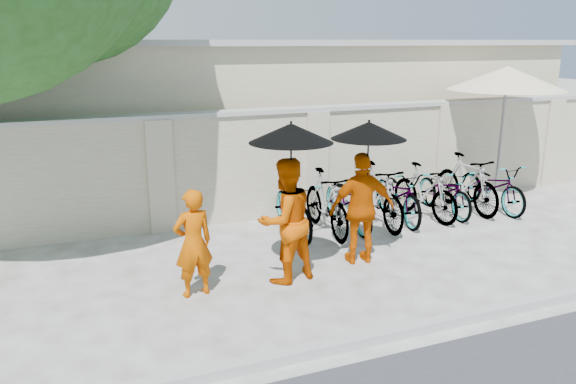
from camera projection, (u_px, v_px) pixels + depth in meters
name	position (u px, v px, depth m)	size (l,w,h in m)	color
ground	(277.00, 290.00, 7.67)	(80.00, 80.00, 0.00)	silver
kerb	(332.00, 347.00, 6.14)	(40.00, 0.16, 0.12)	#A4A4A4
compound_wall	(266.00, 166.00, 10.64)	(20.00, 0.30, 2.00)	beige
building_behind	(252.00, 110.00, 14.25)	(14.00, 6.00, 3.20)	beige
monk_left	(193.00, 243.00, 7.35)	(0.54, 0.35, 1.47)	#C54E00
monk_center	(285.00, 221.00, 7.78)	(0.86, 0.67, 1.77)	#C94B00
parasol_center	(291.00, 133.00, 7.41)	(1.14, 1.14, 1.25)	black
monk_right	(362.00, 208.00, 8.45)	(1.01, 0.42, 1.72)	#C64C00
parasol_right	(369.00, 130.00, 8.07)	(1.10, 1.10, 1.21)	black
patio_umbrella	(507.00, 80.00, 11.44)	(2.41, 2.41, 2.81)	#A4A4A4
bike_0	(294.00, 207.00, 9.83)	(0.64, 1.85, 0.97)	gray
bike_1	(326.00, 203.00, 9.83)	(0.52, 1.86, 1.12)	gray
bike_2	(349.00, 201.00, 10.18)	(0.66, 1.89, 0.99)	gray
bike_3	(378.00, 195.00, 10.24)	(0.54, 1.92, 1.15)	gray
bike_4	(398.00, 194.00, 10.56)	(0.67, 1.92, 1.01)	gray
bike_5	(425.00, 192.00, 10.67)	(0.49, 1.73, 1.04)	gray
bike_6	(445.00, 191.00, 10.96)	(0.62, 1.76, 0.93)	gray
bike_7	(467.00, 183.00, 11.14)	(0.53, 1.88, 1.13)	gray
bike_8	(492.00, 186.00, 11.23)	(0.65, 1.85, 0.97)	gray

